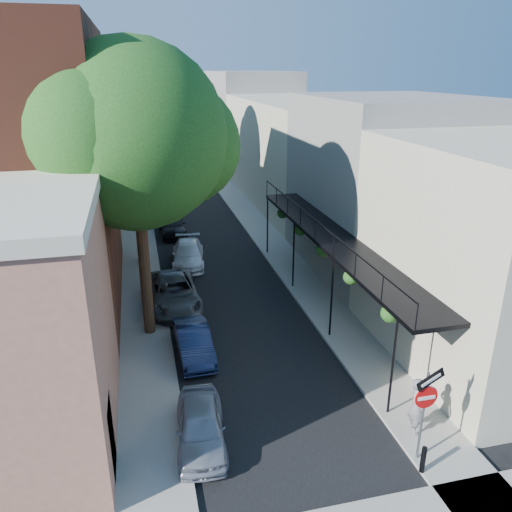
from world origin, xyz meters
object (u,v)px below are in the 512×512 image
parked_car_b (194,342)px  sign_post (426,401)px  oak_mid (141,135)px  parked_car_e (172,225)px  pedestrian (417,406)px  bollard (423,460)px  oak_far (138,100)px  parked_car_a (201,426)px  parked_car_d (188,254)px  parked_car_c (174,293)px  parked_car_f (156,207)px  oak_near (146,139)px

parked_car_b → sign_post: bearing=-54.0°
oak_mid → parked_car_e: bearing=71.6°
parked_car_e → pedestrian: size_ratio=2.16×
bollard → oak_far: (-6.35, 26.77, 7.74)m
sign_post → parked_car_a: 6.32m
parked_car_d → bollard: bearing=-69.4°
parked_car_b → parked_car_c: (-0.37, 4.44, 0.09)m
parked_car_c → parked_car_f: parked_car_c is taller
parked_car_d → parked_car_f: parked_car_f is taller
parked_car_f → parked_car_a: bearing=-89.9°
parked_car_a → parked_car_d: 14.36m
bollard → parked_car_f: parked_car_f is taller
oak_mid → oak_far: bearing=89.6°
sign_post → oak_mid: (-6.58, 17.26, 5.02)m
bollard → oak_mid: oak_mid is taller
bollard → oak_mid: bearing=109.9°
parked_car_e → oak_near: bearing=-98.5°
sign_post → parked_car_c: (-5.76, 11.39, -1.37)m
bollard → pedestrian: size_ratio=0.44×
oak_near → parked_car_f: 19.16m
oak_mid → parked_car_d: bearing=-21.1°
oak_far → parked_car_b: (1.13, -19.35, -7.68)m
sign_post → parked_car_d: sign_post is taller
bollard → parked_car_b: bearing=125.2°
parked_car_e → parked_car_f: parked_car_e is taller
bollard → parked_car_b: 9.08m
parked_car_c → parked_car_d: bearing=75.0°
oak_mid → parked_car_b: oak_mid is taller
bollard → parked_car_f: size_ratio=0.21×
parked_car_c → oak_near: bearing=-111.8°
oak_mid → parked_car_c: bearing=-82.1°
bollard → parked_car_c: (-5.60, 11.86, 0.15)m
oak_mid → parked_car_f: size_ratio=2.66×
parked_car_a → parked_car_b: parked_car_a is taller
parked_car_e → pedestrian: pedestrian is taller
parked_car_d → pedestrian: 16.26m
bollard → oak_far: 28.58m
oak_near → pedestrian: 12.81m
parked_car_a → oak_mid: bearing=98.1°
parked_car_a → pedestrian: size_ratio=1.88×
parked_car_e → sign_post: bearing=-78.9°
oak_near → parked_car_b: 7.75m
bollard → parked_car_a: 6.19m
parked_car_f → pedestrian: (6.22, -25.99, 0.40)m
parked_car_e → pedestrian: bearing=-77.1°
sign_post → parked_car_b: bearing=127.8°
oak_near → parked_car_d: (1.97, 7.19, -7.27)m
parked_car_d → parked_car_c: bearing=-97.2°
parked_car_e → oak_far: bearing=108.6°
bollard → parked_car_f: bearing=101.5°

